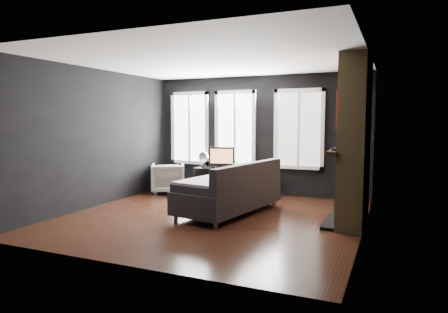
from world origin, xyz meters
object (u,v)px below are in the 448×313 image
at_px(media_console, 233,182).
at_px(book, 263,165).
at_px(mantel_vase, 343,141).
at_px(monitor, 222,156).
at_px(mug, 254,168).
at_px(sofa, 229,187).
at_px(armchair, 168,177).

relative_size(media_console, book, 8.90).
distance_m(media_console, mantel_vase, 2.91).
height_order(monitor, mug, monitor).
bearing_deg(book, mantel_vase, -31.22).
height_order(book, mantel_vase, mantel_vase).
distance_m(media_console, mug, 0.65).
distance_m(monitor, mug, 0.84).
xyz_separation_m(sofa, mug, (-0.07, 1.57, 0.18)).
relative_size(media_console, monitor, 2.86).
bearing_deg(media_console, mug, -9.81).
bearing_deg(sofa, armchair, 158.49).
bearing_deg(mug, book, 44.89).
relative_size(armchair, book, 3.85).
distance_m(sofa, monitor, 1.93).
bearing_deg(book, monitor, -176.65).
bearing_deg(monitor, sofa, -70.62).
distance_m(sofa, book, 1.74).
distance_m(mug, book, 0.22).
height_order(armchair, mug, armchair).
bearing_deg(book, media_console, -175.76).
bearing_deg(armchair, media_console, 163.33).
height_order(sofa, book, sofa).
height_order(media_console, mug, mug).
xyz_separation_m(monitor, mug, (0.81, -0.10, -0.22)).
distance_m(armchair, book, 2.24).
xyz_separation_m(sofa, book, (0.09, 1.73, 0.22)).
bearing_deg(mug, mantel_vase, -25.60).
bearing_deg(media_console, sofa, -69.00).
height_order(sofa, monitor, monitor).
bearing_deg(media_console, book, 5.51).
relative_size(armchair, mug, 6.73).
xyz_separation_m(armchair, mantel_vase, (4.00, -0.69, 0.95)).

